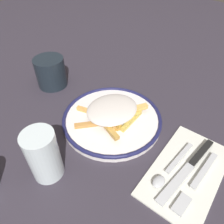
% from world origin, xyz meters
% --- Properties ---
extents(ground_plane, '(2.60, 2.60, 0.00)m').
position_xyz_m(ground_plane, '(0.00, 0.00, 0.00)').
color(ground_plane, '#302B36').
extents(plate, '(0.27, 0.27, 0.02)m').
position_xyz_m(plate, '(0.00, 0.00, 0.01)').
color(plate, white).
rests_on(plate, ground_plane).
extents(fries_heap, '(0.17, 0.18, 0.04)m').
position_xyz_m(fries_heap, '(0.00, 0.00, 0.04)').
color(fries_heap, '#D6B951').
rests_on(fries_heap, plate).
extents(napkin, '(0.15, 0.25, 0.01)m').
position_xyz_m(napkin, '(-0.23, 0.01, 0.00)').
color(napkin, silver).
rests_on(napkin, ground_plane).
extents(fork, '(0.02, 0.18, 0.01)m').
position_xyz_m(fork, '(-0.25, 0.02, 0.01)').
color(fork, silver).
rests_on(fork, napkin).
extents(knife, '(0.03, 0.21, 0.01)m').
position_xyz_m(knife, '(-0.23, -0.01, 0.01)').
color(knife, black).
rests_on(knife, napkin).
extents(spoon, '(0.02, 0.15, 0.01)m').
position_xyz_m(spoon, '(-0.20, 0.04, 0.01)').
color(spoon, silver).
rests_on(spoon, napkin).
extents(water_glass, '(0.07, 0.07, 0.12)m').
position_xyz_m(water_glass, '(0.00, 0.21, 0.06)').
color(water_glass, silver).
rests_on(water_glass, ground_plane).
extents(coffee_mug, '(0.12, 0.09, 0.09)m').
position_xyz_m(coffee_mug, '(0.26, -0.00, 0.05)').
color(coffee_mug, '#1A232B').
rests_on(coffee_mug, ground_plane).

